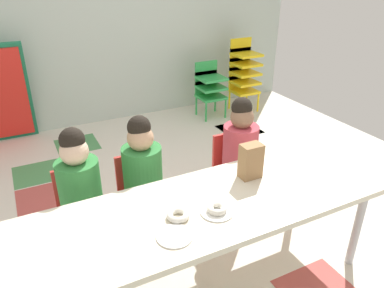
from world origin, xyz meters
TOP-DOWN VIEW (x-y plane):
  - ground_plane at (-0.00, 0.00)m, footprint 5.20×4.78m
  - back_wall at (0.00, 2.39)m, footprint 5.20×0.10m
  - craft_table at (-0.14, -0.50)m, footprint 2.04×0.69m
  - seated_child_near_camera at (-0.70, 0.07)m, footprint 0.33×0.33m
  - seated_child_middle_seat at (-0.29, 0.07)m, footprint 0.32×0.31m
  - seated_child_far_right at (0.47, 0.07)m, footprint 0.34×0.34m
  - kid_chair_green_stack at (1.25, 1.91)m, footprint 0.32×0.30m
  - kid_chair_yellow_stack at (1.75, 1.91)m, footprint 0.32×0.30m
  - paper_bag_brown at (0.25, -0.37)m, footprint 0.13×0.09m
  - paper_plate_near_edge at (-0.11, -0.59)m, footprint 0.18×0.18m
  - paper_plate_center_table at (-0.39, -0.67)m, footprint 0.18×0.18m
  - donut_powdered_on_plate at (-0.11, -0.59)m, footprint 0.11×0.11m
  - donut_powdered_loose at (-0.31, -0.54)m, footprint 0.12×0.12m

SIDE VIEW (x-z plane):
  - ground_plane at x=0.00m, z-range -0.02..0.00m
  - kid_chair_green_stack at x=1.25m, z-range 0.06..0.74m
  - kid_chair_yellow_stack at x=1.75m, z-range 0.06..0.98m
  - craft_table at x=-0.14m, z-range 0.24..0.82m
  - seated_child_near_camera at x=-0.70m, z-range 0.10..1.01m
  - seated_child_middle_seat at x=-0.29m, z-range 0.10..1.01m
  - seated_child_far_right at x=0.47m, z-range 0.10..1.01m
  - paper_plate_near_edge at x=-0.11m, z-range 0.58..0.59m
  - paper_plate_center_table at x=-0.39m, z-range 0.58..0.59m
  - donut_powdered_loose at x=-0.31m, z-range 0.58..0.61m
  - donut_powdered_on_plate at x=-0.11m, z-range 0.59..0.62m
  - paper_bag_brown at x=0.25m, z-range 0.58..0.80m
  - back_wall at x=0.00m, z-range 0.00..2.64m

